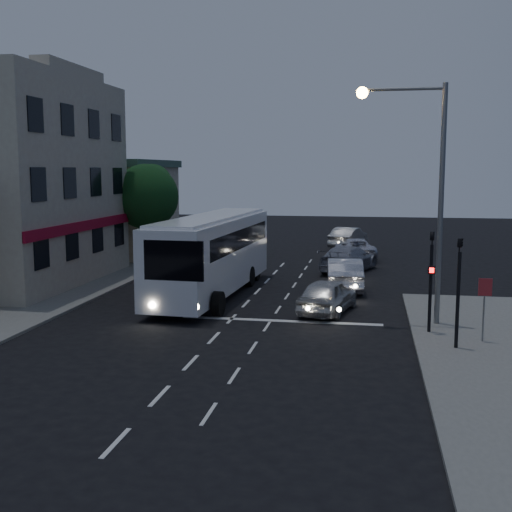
% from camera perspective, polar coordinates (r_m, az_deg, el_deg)
% --- Properties ---
extents(ground, '(120.00, 120.00, 0.00)m').
position_cam_1_polar(ground, '(24.06, -3.20, -6.68)').
color(ground, black).
extents(sidewalk_far, '(12.00, 50.00, 0.12)m').
position_cam_1_polar(sidewalk_far, '(36.25, -20.56, -2.18)').
color(sidewalk_far, slate).
rests_on(sidewalk_far, ground).
extents(road_markings, '(8.00, 30.55, 0.01)m').
position_cam_1_polar(road_markings, '(26.97, 1.10, -5.08)').
color(road_markings, silver).
rests_on(road_markings, ground).
extents(tour_bus, '(3.25, 12.52, 3.81)m').
position_cam_1_polar(tour_bus, '(30.56, -3.88, 0.32)').
color(tour_bus, white).
rests_on(tour_bus, ground).
extents(car_suv, '(2.60, 4.56, 1.46)m').
position_cam_1_polar(car_suv, '(27.04, 6.36, -3.52)').
color(car_suv, '#BBBBBB').
rests_on(car_suv, ground).
extents(car_sedan_a, '(2.05, 4.94, 1.59)m').
position_cam_1_polar(car_sedan_a, '(32.29, 7.88, -1.60)').
color(car_sedan_a, silver).
rests_on(car_sedan_a, ground).
extents(car_sedan_b, '(3.67, 5.74, 1.55)m').
position_cam_1_polar(car_sedan_b, '(38.03, 8.21, -0.23)').
color(car_sedan_b, '#9597A4').
rests_on(car_sedan_b, ground).
extents(car_sedan_c, '(3.12, 5.32, 1.39)m').
position_cam_1_polar(car_sedan_c, '(43.58, 8.79, 0.66)').
color(car_sedan_c, silver).
rests_on(car_sedan_c, ground).
extents(car_extra, '(2.92, 5.14, 1.60)m').
position_cam_1_polar(car_extra, '(49.51, 8.20, 1.63)').
color(car_extra, '#B3B3B3').
rests_on(car_extra, ground).
extents(traffic_signal_main, '(0.25, 0.35, 4.10)m').
position_cam_1_polar(traffic_signal_main, '(23.82, 15.30, -1.15)').
color(traffic_signal_main, black).
rests_on(traffic_signal_main, sidewalk_near).
extents(traffic_signal_side, '(0.18, 0.15, 4.10)m').
position_cam_1_polar(traffic_signal_side, '(21.96, 17.58, -1.97)').
color(traffic_signal_side, black).
rests_on(traffic_signal_side, sidewalk_near).
extents(regulatory_sign, '(0.45, 0.12, 2.20)m').
position_cam_1_polar(regulatory_sign, '(23.19, 19.65, -3.63)').
color(regulatory_sign, slate).
rests_on(regulatory_sign, sidewalk_near).
extents(streetlight, '(3.32, 0.44, 9.00)m').
position_cam_1_polar(streetlight, '(24.95, 14.70, 6.90)').
color(streetlight, slate).
rests_on(streetlight, sidewalk_near).
extents(low_building_north, '(9.40, 9.40, 6.50)m').
position_cam_1_polar(low_building_north, '(46.74, -13.79, 4.32)').
color(low_building_north, gray).
rests_on(low_building_north, sidewalk_far).
extents(street_tree, '(4.00, 4.00, 6.20)m').
position_cam_1_polar(street_tree, '(40.10, -9.77, 5.48)').
color(street_tree, black).
rests_on(street_tree, sidewalk_far).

